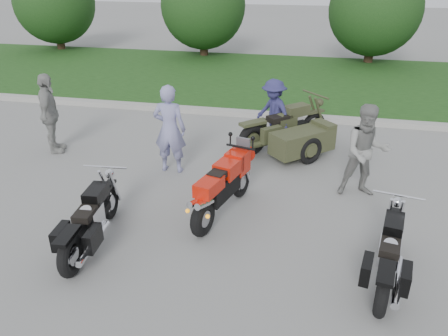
% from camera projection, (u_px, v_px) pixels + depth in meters
% --- Properties ---
extents(ground, '(80.00, 80.00, 0.00)m').
position_uv_depth(ground, '(173.00, 234.00, 6.96)').
color(ground, gray).
rests_on(ground, ground).
extents(curb, '(60.00, 0.30, 0.15)m').
position_uv_depth(curb, '(240.00, 113.00, 12.21)').
color(curb, '#A19F97').
rests_on(curb, ground).
extents(grass_strip, '(60.00, 8.00, 0.14)m').
position_uv_depth(grass_strip, '(261.00, 78.00, 15.88)').
color(grass_strip, '#2F6021').
rests_on(grass_strip, ground).
extents(tree_far_left, '(3.60, 3.60, 4.00)m').
position_uv_depth(tree_far_left, '(54.00, 3.00, 19.83)').
color(tree_far_left, '#3F2B1C').
rests_on(tree_far_left, ground).
extents(tree_mid_left, '(3.60, 3.60, 4.00)m').
position_uv_depth(tree_mid_left, '(203.00, 6.00, 18.49)').
color(tree_mid_left, '#3F2B1C').
rests_on(tree_mid_left, ground).
extents(tree_mid_right, '(3.60, 3.60, 4.00)m').
position_uv_depth(tree_mid_right, '(375.00, 9.00, 17.15)').
color(tree_mid_right, '#3F2B1C').
rests_on(tree_mid_right, ground).
extents(sportbike_red, '(0.72, 1.99, 0.96)m').
position_uv_depth(sportbike_red, '(222.00, 186.00, 7.24)').
color(sportbike_red, black).
rests_on(sportbike_red, ground).
extents(cruiser_left, '(0.45, 2.10, 0.81)m').
position_uv_depth(cruiser_left, '(90.00, 223.00, 6.50)').
color(cruiser_left, black).
rests_on(cruiser_left, ground).
extents(cruiser_right, '(0.53, 2.03, 0.79)m').
position_uv_depth(cruiser_right, '(388.00, 257.00, 5.77)').
color(cruiser_right, black).
rests_on(cruiser_right, ground).
extents(cruiser_sidecar, '(2.13, 2.22, 0.96)m').
position_uv_depth(cruiser_sidecar, '(293.00, 136.00, 9.62)').
color(cruiser_sidecar, black).
rests_on(cruiser_sidecar, ground).
extents(person_stripe, '(0.67, 0.44, 1.81)m').
position_uv_depth(person_stripe, '(170.00, 129.00, 8.69)').
color(person_stripe, '#8889B9').
rests_on(person_stripe, ground).
extents(person_grey, '(0.94, 0.79, 1.73)m').
position_uv_depth(person_grey, '(366.00, 152.00, 7.78)').
color(person_grey, gray).
rests_on(person_grey, ground).
extents(person_denim, '(1.13, 1.09, 1.55)m').
position_uv_depth(person_denim, '(273.00, 112.00, 10.07)').
color(person_denim, navy).
rests_on(person_denim, ground).
extents(person_back, '(0.80, 1.13, 1.78)m').
position_uv_depth(person_back, '(50.00, 114.00, 9.59)').
color(person_back, '#969791').
rests_on(person_back, ground).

